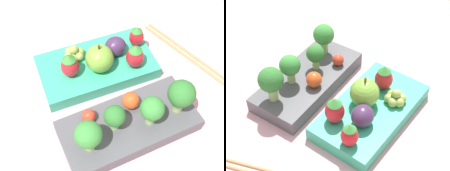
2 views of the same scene
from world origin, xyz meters
TOP-DOWN VIEW (x-y plane):
  - ground_plane at (0.00, 0.00)m, footprint 4.00×4.00m
  - bento_box_savoury at (0.01, 0.06)m, footprint 0.21×0.11m
  - bento_box_fruit at (-0.00, -0.07)m, footprint 0.21×0.13m
  - broccoli_floret_0 at (0.03, 0.06)m, footprint 0.03×0.03m
  - broccoli_floret_1 at (-0.06, 0.08)m, footprint 0.04×0.04m
  - broccoli_floret_2 at (-0.02, 0.07)m, footprint 0.04×0.04m
  - broccoli_floret_3 at (0.08, 0.07)m, footprint 0.04×0.04m
  - cherry_tomato_0 at (0.06, 0.03)m, footprint 0.02×0.02m
  - cherry_tomato_1 at (-0.01, 0.04)m, footprint 0.03×0.03m
  - apple at (0.00, -0.05)m, footprint 0.05×0.05m
  - strawberry_0 at (0.05, -0.06)m, footprint 0.03×0.03m
  - strawberry_1 at (-0.08, -0.07)m, footprint 0.03×0.03m
  - strawberry_2 at (-0.05, -0.03)m, footprint 0.03×0.03m
  - plum at (-0.04, -0.07)m, footprint 0.04×0.03m
  - grape_cluster at (0.03, -0.09)m, footprint 0.04×0.03m
  - chopsticks_pair at (-0.16, -0.02)m, footprint 0.06×0.21m

SIDE VIEW (x-z plane):
  - ground_plane at x=0.00m, z-range 0.00..0.00m
  - chopsticks_pair at x=-0.16m, z-range 0.00..0.01m
  - bento_box_fruit at x=0.00m, z-range 0.00..0.02m
  - bento_box_savoury at x=0.01m, z-range 0.00..0.03m
  - grape_cluster at x=0.03m, z-range 0.02..0.05m
  - cherry_tomato_0 at x=0.06m, z-range 0.03..0.05m
  - cherry_tomato_1 at x=-0.01m, z-range 0.03..0.05m
  - plum at x=-0.04m, z-range 0.02..0.06m
  - strawberry_1 at x=-0.08m, z-range 0.02..0.06m
  - strawberry_2 at x=-0.05m, z-range 0.02..0.07m
  - strawberry_0 at x=0.05m, z-range 0.02..0.07m
  - apple at x=0.00m, z-range 0.02..0.07m
  - broccoli_floret_0 at x=0.03m, z-range 0.03..0.08m
  - broccoli_floret_2 at x=-0.02m, z-range 0.03..0.09m
  - broccoli_floret_3 at x=0.08m, z-range 0.03..0.09m
  - broccoli_floret_1 at x=-0.06m, z-range 0.03..0.10m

